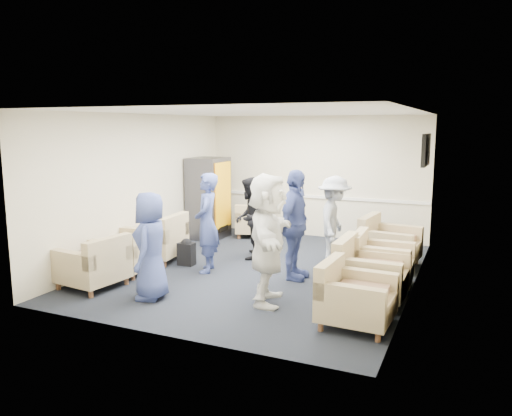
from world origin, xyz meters
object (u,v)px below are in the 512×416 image
at_px(person_front_right, 268,239).
at_px(armchair_right_midnear, 367,275).
at_px(person_back_left, 250,218).
at_px(person_back_right, 334,221).
at_px(person_mid_right, 295,225).
at_px(armchair_left_near, 95,266).
at_px(armchair_corner, 255,223).
at_px(armchair_right_midfar, 379,264).
at_px(armchair_left_mid, 128,256).
at_px(person_mid_left, 207,223).
at_px(person_front_left, 151,246).
at_px(armchair_right_far, 387,245).
at_px(armchair_right_near, 352,299).
at_px(armchair_left_far, 159,241).
at_px(vending_machine, 209,198).

bearing_deg(person_front_right, armchair_right_midnear, -78.01).
relative_size(person_back_left, person_back_right, 0.95).
height_order(person_mid_right, person_front_right, person_front_right).
height_order(armchair_left_near, armchair_corner, armchair_left_near).
bearing_deg(person_front_right, armchair_right_midfar, -59.24).
relative_size(armchair_right_midnear, person_front_right, 0.52).
bearing_deg(armchair_right_midnear, armchair_left_mid, 95.25).
bearing_deg(person_mid_left, armchair_corner, 166.17).
distance_m(armchair_right_midnear, person_front_left, 3.13).
bearing_deg(person_front_left, person_front_right, 89.91).
distance_m(armchair_right_midfar, person_back_right, 1.39).
bearing_deg(armchair_right_midfar, armchair_left_mid, 101.99).
bearing_deg(person_front_left, person_mid_left, 159.95).
bearing_deg(person_mid_right, armchair_left_near, 121.98).
bearing_deg(person_back_left, armchair_right_far, 88.23).
distance_m(armchair_right_near, armchair_right_midfar, 1.70).
xyz_separation_m(armchair_left_far, person_front_left, (1.09, -1.76, 0.41)).
bearing_deg(armchair_left_near, vending_machine, -171.77).
xyz_separation_m(armchair_right_midnear, person_front_right, (-1.26, -0.67, 0.54)).
bearing_deg(armchair_right_far, armchair_right_midfar, -170.03).
height_order(armchair_right_far, person_front_right, person_front_right).
bearing_deg(armchair_right_far, vending_machine, 86.06).
relative_size(person_front_left, person_back_right, 0.97).
xyz_separation_m(armchair_right_near, armchair_right_midfar, (0.02, 1.70, 0.01)).
xyz_separation_m(armchair_right_midfar, person_back_left, (-2.53, 0.72, 0.41)).
distance_m(armchair_right_midfar, person_front_left, 3.49).
relative_size(person_mid_right, person_front_right, 0.97).
bearing_deg(person_mid_left, armchair_left_mid, -81.21).
bearing_deg(person_mid_right, armchair_right_midfar, -83.06).
relative_size(armchair_right_midnear, person_back_right, 0.60).
relative_size(armchair_left_mid, person_back_right, 0.54).
relative_size(person_front_left, person_mid_left, 0.92).
bearing_deg(armchair_left_near, person_front_right, 106.60).
bearing_deg(armchair_right_near, person_front_right, 78.30).
xyz_separation_m(armchair_right_near, person_mid_left, (-2.82, 1.33, 0.50)).
xyz_separation_m(vending_machine, person_back_right, (3.13, -1.05, -0.09)).
bearing_deg(armchair_corner, person_mid_left, 80.97).
xyz_separation_m(armchair_right_midfar, vending_machine, (-4.09, 1.95, 0.54)).
bearing_deg(vending_machine, person_back_left, -38.33).
distance_m(armchair_right_midfar, person_back_left, 2.66).
bearing_deg(armchair_left_mid, person_front_left, 44.54).
bearing_deg(person_back_left, armchair_right_midnear, 46.62).
relative_size(armchair_left_far, person_back_right, 0.63).
height_order(armchair_right_midfar, armchair_right_far, armchair_right_far).
xyz_separation_m(armchair_right_midnear, armchair_right_far, (-0.04, 1.94, -0.00)).
relative_size(armchair_right_far, person_mid_left, 0.61).
height_order(armchair_left_near, person_back_right, person_back_right).
bearing_deg(armchair_left_near, armchair_right_near, 98.81).
relative_size(armchair_right_near, armchair_right_midnear, 0.94).
distance_m(armchair_right_midnear, armchair_corner, 4.46).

